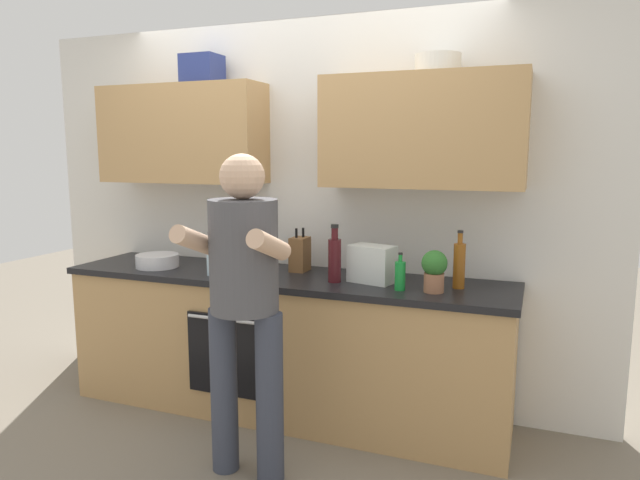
% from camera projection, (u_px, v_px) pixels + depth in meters
% --- Properties ---
extents(ground_plane, '(12.00, 12.00, 0.00)m').
position_uv_depth(ground_plane, '(284.00, 410.00, 3.70)').
color(ground_plane, '#756B5B').
extents(back_wall_unit, '(4.00, 0.38, 2.50)m').
position_uv_depth(back_wall_unit, '(299.00, 177.00, 3.72)').
color(back_wall_unit, silver).
rests_on(back_wall_unit, ground).
extents(counter, '(2.84, 0.67, 0.90)m').
position_uv_depth(counter, '(283.00, 344.00, 3.63)').
color(counter, tan).
rests_on(counter, ground).
extents(person_standing, '(0.49, 0.45, 1.65)m').
position_uv_depth(person_standing, '(244.00, 291.00, 2.82)').
color(person_standing, '#383D4C').
rests_on(person_standing, ground).
extents(bottle_soy, '(0.05, 0.05, 0.27)m').
position_uv_depth(bottle_soy, '(271.00, 256.00, 3.57)').
color(bottle_soy, black).
rests_on(bottle_soy, counter).
extents(bottle_syrup, '(0.07, 0.07, 0.33)m').
position_uv_depth(bottle_syrup, '(459.00, 264.00, 3.19)').
color(bottle_syrup, '#8C4C14').
rests_on(bottle_syrup, counter).
extents(bottle_oil, '(0.07, 0.07, 0.25)m').
position_uv_depth(bottle_oil, '(252.00, 261.00, 3.44)').
color(bottle_oil, olive).
rests_on(bottle_oil, counter).
extents(bottle_water, '(0.06, 0.06, 0.27)m').
position_uv_depth(bottle_water, '(211.00, 256.00, 3.53)').
color(bottle_water, silver).
rests_on(bottle_water, counter).
extents(bottle_wine, '(0.08, 0.08, 0.34)m').
position_uv_depth(bottle_wine, '(335.00, 258.00, 3.34)').
color(bottle_wine, '#471419').
rests_on(bottle_wine, counter).
extents(bottle_soda, '(0.06, 0.06, 0.21)m').
position_uv_depth(bottle_soda, '(400.00, 275.00, 3.15)').
color(bottle_soda, '#198C33').
rests_on(bottle_soda, counter).
extents(cup_coffee, '(0.08, 0.08, 0.08)m').
position_uv_depth(cup_coffee, '(228.00, 270.00, 3.52)').
color(cup_coffee, white).
rests_on(cup_coffee, counter).
extents(cup_ceramic, '(0.07, 0.07, 0.10)m').
position_uv_depth(cup_ceramic, '(240.00, 261.00, 3.74)').
color(cup_ceramic, '#BF4C47').
rests_on(cup_ceramic, counter).
extents(cup_tea, '(0.07, 0.07, 0.09)m').
position_uv_depth(cup_tea, '(358.00, 266.00, 3.59)').
color(cup_tea, '#33598C').
rests_on(cup_tea, counter).
extents(mixing_bowl, '(0.28, 0.28, 0.08)m').
position_uv_depth(mixing_bowl, '(157.00, 261.00, 3.79)').
color(mixing_bowl, silver).
rests_on(mixing_bowl, counter).
extents(knife_block, '(0.10, 0.14, 0.28)m').
position_uv_depth(knife_block, '(300.00, 254.00, 3.66)').
color(knife_block, brown).
rests_on(knife_block, counter).
extents(potted_herb, '(0.14, 0.14, 0.23)m').
position_uv_depth(potted_herb, '(434.00, 269.00, 3.10)').
color(potted_herb, '#9E6647').
rests_on(potted_herb, counter).
extents(grocery_bag_produce, '(0.29, 0.21, 0.22)m').
position_uv_depth(grocery_bag_produce, '(372.00, 264.00, 3.34)').
color(grocery_bag_produce, silver).
rests_on(grocery_bag_produce, counter).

